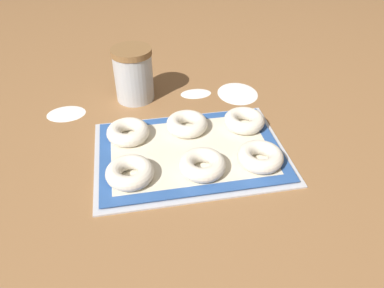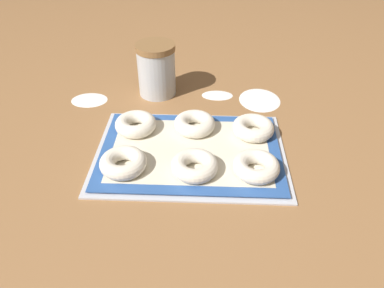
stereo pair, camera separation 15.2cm
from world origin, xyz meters
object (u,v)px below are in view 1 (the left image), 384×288
(bagel_back_right, at_px, (244,121))
(flour_canister, at_px, (134,74))
(bagel_front_right, at_px, (260,157))
(baking_tray, at_px, (192,152))
(bagel_back_center, at_px, (187,124))
(bagel_front_left, at_px, (130,172))
(bagel_front_center, at_px, (202,165))
(bagel_back_left, at_px, (128,132))

(bagel_back_right, height_order, flour_canister, flour_canister)
(bagel_front_right, bearing_deg, baking_tray, 152.36)
(bagel_front_right, xyz_separation_m, bagel_back_center, (-0.13, 0.15, 0.00))
(bagel_front_left, bearing_deg, bagel_back_right, 26.04)
(bagel_front_left, xyz_separation_m, flour_canister, (0.03, 0.35, 0.05))
(baking_tray, relative_size, bagel_front_center, 4.31)
(bagel_front_left, bearing_deg, baking_tray, 26.34)
(bagel_front_right, bearing_deg, bagel_back_left, 152.30)
(bagel_back_left, height_order, bagel_back_right, same)
(bagel_front_center, height_order, flour_canister, flour_canister)
(baking_tray, distance_m, bagel_front_left, 0.16)
(bagel_back_right, bearing_deg, bagel_front_center, -133.31)
(bagel_back_right, relative_size, flour_canister, 0.68)
(bagel_front_center, bearing_deg, bagel_back_center, 92.04)
(bagel_front_left, distance_m, bagel_front_center, 0.15)
(baking_tray, distance_m, bagel_front_right, 0.16)
(bagel_back_right, xyz_separation_m, flour_canister, (-0.25, 0.21, 0.05))
(bagel_front_left, xyz_separation_m, bagel_back_left, (0.00, 0.15, 0.00))
(bagel_back_left, bearing_deg, bagel_back_right, -0.85)
(bagel_front_right, height_order, flour_canister, flour_canister)
(bagel_front_right, distance_m, bagel_back_left, 0.31)
(baking_tray, relative_size, bagel_back_left, 4.31)
(bagel_back_left, distance_m, bagel_back_right, 0.28)
(bagel_front_right, xyz_separation_m, flour_canister, (-0.25, 0.35, 0.05))
(baking_tray, bearing_deg, bagel_front_left, -153.66)
(baking_tray, bearing_deg, bagel_back_right, 25.74)
(bagel_front_right, distance_m, bagel_back_right, 0.14)
(bagel_front_left, xyz_separation_m, bagel_back_center, (0.15, 0.15, 0.00))
(bagel_front_left, distance_m, bagel_back_left, 0.15)
(baking_tray, relative_size, bagel_front_right, 4.31)
(baking_tray, distance_m, bagel_back_right, 0.16)
(bagel_front_right, bearing_deg, bagel_back_center, 131.26)
(flour_canister, bearing_deg, bagel_back_right, -39.08)
(flour_canister, bearing_deg, bagel_front_center, -71.31)
(bagel_front_left, height_order, bagel_back_left, same)
(baking_tray, height_order, bagel_front_right, bagel_front_right)
(bagel_back_left, xyz_separation_m, flour_canister, (0.03, 0.20, 0.05))
(bagel_front_center, bearing_deg, flour_canister, 108.69)
(bagel_front_left, xyz_separation_m, bagel_front_center, (0.15, -0.00, 0.00))
(bagel_front_center, distance_m, bagel_back_left, 0.21)
(baking_tray, distance_m, bagel_back_center, 0.08)
(bagel_back_left, distance_m, flour_canister, 0.21)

